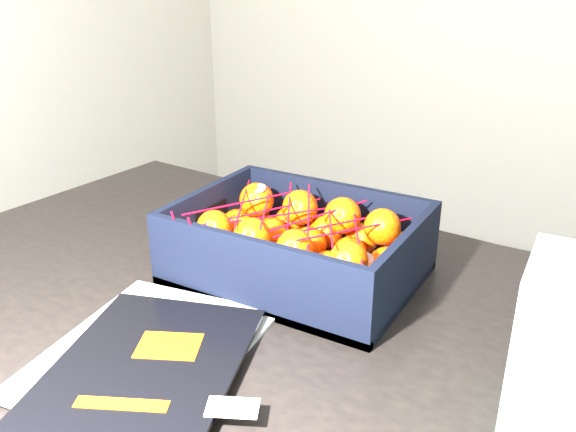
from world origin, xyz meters
The scene contains 6 objects.
table centered at (-0.16, -0.29, 0.65)m, with size 1.26×0.89×0.75m.
magazine_stack centered at (-0.18, -0.47, 0.76)m, with size 0.32×0.34×0.02m.
produce_crate centered at (-0.14, -0.18, 0.79)m, with size 0.35×0.26×0.11m.
clementine_heap centered at (-0.14, -0.18, 0.80)m, with size 0.33×0.24×0.10m.
mesh_net centered at (-0.15, -0.19, 0.85)m, with size 0.29×0.23×0.09m.
retail_carton centered at (0.25, -0.33, 0.84)m, with size 0.08×0.12×0.18m, color white.
Camera 1 is at (0.27, -0.90, 1.19)m, focal length 37.53 mm.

